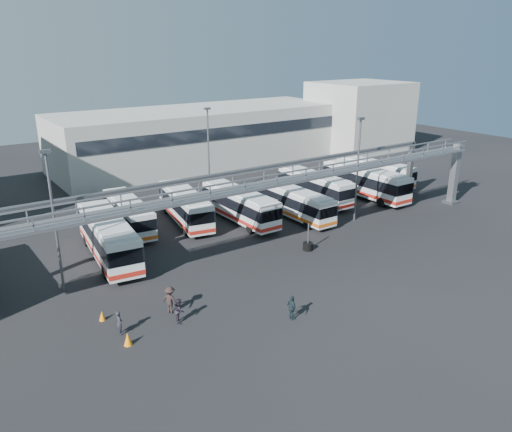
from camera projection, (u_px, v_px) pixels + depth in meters
ground at (308, 275)px, 38.05m from camera, size 140.00×140.00×0.00m
gantry at (264, 188)px, 40.81m from camera, size 51.40×5.15×7.10m
warehouse at (202, 136)px, 72.72m from camera, size 42.00×14.00×8.00m
building_right at (359, 117)px, 81.62m from camera, size 14.00×12.00×11.00m
light_pole_left at (54, 215)px, 33.75m from camera, size 0.70×0.35×10.21m
light_pole_mid at (358, 164)px, 48.10m from camera, size 0.70×0.35×10.21m
light_pole_back at (208, 148)px, 55.42m from camera, size 0.70×0.35×10.21m
bus_2 at (108, 236)px, 40.43m from camera, size 3.96×11.80×3.52m
bus_3 at (128, 213)px, 46.85m from camera, size 3.27×10.16×3.03m
bus_4 at (185, 205)px, 48.80m from camera, size 4.28×10.89×3.23m
bus_5 at (240, 204)px, 49.06m from camera, size 2.49×10.60×3.22m
bus_6 at (295, 202)px, 50.07m from camera, size 2.35×9.97×3.02m
bus_7 at (315, 186)px, 55.51m from camera, size 2.62×10.50×3.17m
bus_8 at (365, 181)px, 56.91m from camera, size 2.75×11.48×3.48m
bus_9 at (375, 172)px, 61.78m from camera, size 3.87×10.40×3.08m
pedestrian_a at (119, 323)px, 30.06m from camera, size 0.40×0.58×1.55m
pedestrian_b at (179, 310)px, 31.40m from camera, size 0.88×0.96×1.61m
pedestrian_c at (170, 300)px, 32.44m from camera, size 1.24×1.39×1.86m
pedestrian_d at (292, 308)px, 31.66m from camera, size 0.50×1.01×1.65m
cone_left at (128, 339)px, 29.08m from camera, size 0.50×0.50×0.79m
cone_right at (102, 316)px, 31.72m from camera, size 0.46×0.46×0.65m
tire_stack at (308, 246)px, 42.56m from camera, size 0.85×0.85×2.43m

